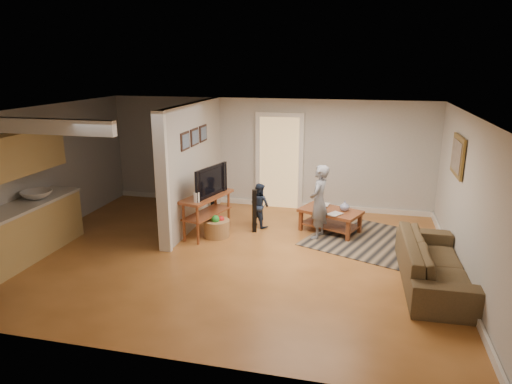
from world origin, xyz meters
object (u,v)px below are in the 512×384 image
sofa (432,283)px  tv_console (207,199)px  coffee_table (331,215)px  speaker_right (213,191)px  child (317,237)px  toy_basket (217,227)px  toddler (260,226)px  speaker_left (254,211)px

sofa → tv_console: size_ratio=1.74×
coffee_table → tv_console: tv_console is taller
speaker_right → child: speaker_right is taller
sofa → speaker_right: size_ratio=2.13×
toy_basket → child: child is taller
child → toddler: size_ratio=1.57×
speaker_left → toddler: size_ratio=0.95×
sofa → coffee_table: (-1.69, 1.89, 0.36)m
sofa → coffee_table: 2.56m
speaker_left → child: size_ratio=0.61×
speaker_right → toddler: size_ratio=1.19×
speaker_right → toy_basket: size_ratio=2.17×
toddler → tv_console: bearing=70.5°
child → tv_console: bearing=-68.8°
tv_console → toddler: tv_console is taller
child → speaker_left: bearing=-77.7°
coffee_table → speaker_right: 2.67m
sofa → toddler: 3.66m
sofa → toy_basket: toy_basket is taller
tv_console → toy_basket: tv_console is taller
speaker_left → tv_console: bearing=-171.4°
child → toddler: (-1.24, 0.35, 0.00)m
tv_console → sofa: bearing=-1.6°
toy_basket → child: 1.97m
speaker_left → speaker_right: bearing=131.4°
speaker_right → toddler: speaker_right is taller
coffee_table → toy_basket: coffee_table is taller
speaker_right → toddler: (1.15, -0.50, -0.55)m
toy_basket → toddler: size_ratio=0.55×
toddler → speaker_left: bearing=119.4°
speaker_right → sofa: bearing=-24.6°
speaker_right → child: (2.39, -0.85, -0.55)m
sofa → child: child is taller
coffee_table → toddler: 1.50m
coffee_table → toy_basket: size_ratio=2.64×
sofa → child: 2.44m
child → toddler: 1.29m
speaker_left → toddler: 0.55m
toddler → child: bearing=-162.1°
speaker_left → child: speaker_left is taller
sofa → toy_basket: (-3.83, 1.13, 0.19)m
coffee_table → toy_basket: 2.28m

